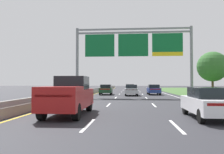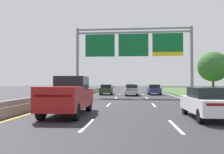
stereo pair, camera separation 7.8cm
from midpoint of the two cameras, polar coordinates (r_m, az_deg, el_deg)
The scene contains 11 objects.
ground_plane at distance 34.12m, azimuth 4.95°, elevation -4.55°, with size 220.00×220.00×0.00m, color #2B2B30.
lane_striping at distance 33.67m, azimuth 4.95°, elevation -4.59°, with size 11.96×106.00×0.01m.
median_barrier_concrete at distance 34.74m, azimuth -6.03°, elevation -3.91°, with size 0.60×110.00×0.85m.
overhead_sign_gantry at distance 29.41m, azimuth 5.51°, elevation 7.43°, with size 15.06×0.42×9.04m.
pickup_truck_red at distance 13.05m, azimuth -10.75°, elevation -4.68°, with size 2.09×5.43×2.20m.
car_darkgreen_left_lane_sedan at distance 34.97m, azimuth -1.37°, elevation -3.14°, with size 1.94×4.45×1.57m.
car_grey_centre_lane_sedan at distance 46.33m, azimuth 4.77°, elevation -2.75°, with size 1.86×4.41×1.57m.
car_blue_right_lane_sedan at distance 35.45m, azimuth 10.63°, elevation -3.10°, with size 1.83×4.40×1.57m.
car_silver_centre_lane_sedan at distance 32.60m, azimuth 5.03°, elevation -3.26°, with size 1.91×4.44×1.57m.
car_white_right_lane_sedan at distance 12.46m, azimuth 23.23°, elevation -5.92°, with size 1.85×4.41×1.57m.
roadside_tree_far at distance 40.75m, azimuth 24.22°, elevation 2.42°, with size 4.95×4.95×7.00m.
Camera 2 is at (0.04, 0.93, 1.80)m, focal length 36.16 mm.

